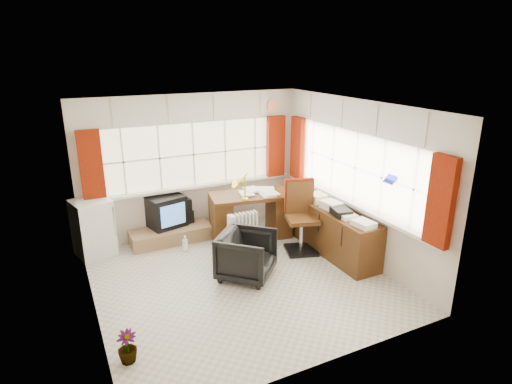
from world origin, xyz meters
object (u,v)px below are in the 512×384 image
at_px(credenza, 331,229).
at_px(task_chair, 300,213).
at_px(tv_bench, 171,235).
at_px(office_chair, 247,255).
at_px(mini_fridge, 93,228).
at_px(radiator, 245,235).
at_px(desk_lamp, 245,181).
at_px(desk, 250,213).
at_px(crt_tv, 165,211).

bearing_deg(credenza, task_chair, 142.60).
height_order(credenza, tv_bench, credenza).
xyz_separation_m(office_chair, mini_fridge, (-1.92, 1.76, 0.12)).
bearing_deg(credenza, tv_bench, 146.29).
bearing_deg(radiator, task_chair, -20.40).
xyz_separation_m(desk_lamp, mini_fridge, (-2.38, 0.71, -0.66)).
height_order(desk, credenza, credenza).
height_order(tv_bench, mini_fridge, mini_fridge).
bearing_deg(task_chair, tv_bench, 147.15).
relative_size(desk, task_chair, 1.25).
bearing_deg(desk_lamp, mini_fridge, 163.51).
xyz_separation_m(office_chair, tv_bench, (-0.67, 1.68, -0.22)).
distance_m(desk, task_chair, 0.98).
height_order(task_chair, office_chair, task_chair).
distance_m(task_chair, office_chair, 1.32).
relative_size(desk_lamp, office_chair, 0.61).
height_order(desk, task_chair, task_chair).
relative_size(tv_bench, mini_fridge, 1.50).
xyz_separation_m(desk_lamp, tv_bench, (-1.13, 0.63, -1.00)).
bearing_deg(mini_fridge, office_chair, -42.65).
relative_size(task_chair, radiator, 1.78).
height_order(credenza, mini_fridge, mini_fridge).
bearing_deg(desk_lamp, office_chair, -113.81).
bearing_deg(desk, credenza, -49.82).
height_order(desk_lamp, office_chair, desk_lamp).
xyz_separation_m(office_chair, crt_tv, (-0.70, 1.86, 0.17)).
height_order(office_chair, radiator, office_chair).
height_order(task_chair, credenza, task_chair).
relative_size(desk, desk_lamp, 3.18).
distance_m(task_chair, radiator, 0.99).
bearing_deg(radiator, desk, 55.23).
bearing_deg(tv_bench, desk_lamp, -28.91).
bearing_deg(desk, crt_tv, 156.98).
xyz_separation_m(credenza, mini_fridge, (-3.53, 1.60, 0.07)).
bearing_deg(task_chair, mini_fridge, 157.59).
height_order(task_chair, radiator, task_chair).
bearing_deg(office_chair, crt_tv, 64.27).
distance_m(office_chair, mini_fridge, 2.61).
relative_size(desk, tv_bench, 1.06).
xyz_separation_m(desk, task_chair, (0.53, -0.80, 0.19)).
xyz_separation_m(credenza, crt_tv, (-2.31, 1.70, 0.13)).
bearing_deg(desk, mini_fridge, 169.42).
bearing_deg(crt_tv, tv_bench, -78.80).
xyz_separation_m(desk_lamp, credenza, (1.15, -0.89, -0.73)).
xyz_separation_m(desk, credenza, (0.94, -1.12, -0.05)).
distance_m(desk, mini_fridge, 2.63).
distance_m(task_chair, mini_fridge, 3.38).
bearing_deg(tv_bench, mini_fridge, 176.35).
bearing_deg(desk, task_chair, -56.45).
height_order(tv_bench, crt_tv, crt_tv).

